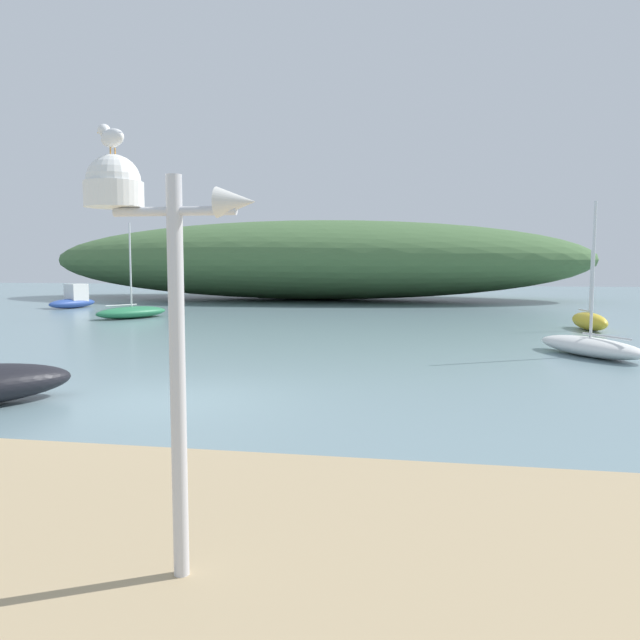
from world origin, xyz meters
name	(u,v)px	position (x,y,z in m)	size (l,w,h in m)	color
ground_plane	(175,401)	(0.00, 0.00, 0.00)	(120.00, 120.00, 0.00)	gray
distant_hill	(312,260)	(-3.76, 33.09, 2.74)	(38.15, 14.48, 5.48)	#476B3D
mast_structure	(143,240)	(2.65, -6.69, 2.80)	(1.32, 0.44, 3.23)	silver
seagull_on_radar	(111,136)	(2.41, -6.69, 3.57)	(0.32, 0.22, 0.24)	orange
sailboat_by_sandbar	(132,312)	(-9.05, 16.33, 0.30)	(2.99, 3.76, 4.40)	#287A4C
motorboat_off_point	(74,300)	(-15.37, 21.91, 0.47)	(1.91, 3.26, 1.36)	#2D4C9E
sailboat_east_reach	(590,346)	(9.12, 7.48, 0.29)	(2.95, 3.79, 4.28)	white
sailboat_far_right	(589,321)	(10.72, 14.69, 0.35)	(1.27, 2.81, 3.06)	gold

